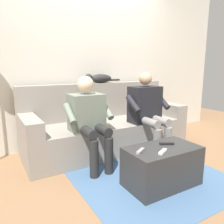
{
  "coord_description": "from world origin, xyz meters",
  "views": [
    {
      "loc": [
        1.46,
        2.58,
        1.17
      ],
      "look_at": [
        0.0,
        0.05,
        0.58
      ],
      "focal_mm": 35.39,
      "sensor_mm": 36.0,
      "label": 1
    }
  ],
  "objects_px": {
    "couch": "(106,128)",
    "remote_gray": "(141,151)",
    "coffee_table": "(162,166)",
    "remote_black": "(167,144)",
    "person_right_seated": "(89,116)",
    "remote_white": "(163,152)",
    "person_left_seated": "(147,108)",
    "cat_on_backrest": "(99,78)"
  },
  "relations": [
    {
      "from": "person_left_seated",
      "to": "person_right_seated",
      "type": "relative_size",
      "value": 1.03
    },
    {
      "from": "coffee_table",
      "to": "remote_white",
      "type": "distance_m",
      "value": 0.25
    },
    {
      "from": "couch",
      "to": "cat_on_backrest",
      "type": "relative_size",
      "value": 3.97
    },
    {
      "from": "remote_white",
      "to": "person_left_seated",
      "type": "bearing_deg",
      "value": -148.98
    },
    {
      "from": "couch",
      "to": "person_right_seated",
      "type": "xyz_separation_m",
      "value": [
        0.43,
        0.38,
        0.3
      ]
    },
    {
      "from": "couch",
      "to": "coffee_table",
      "type": "height_order",
      "value": "couch"
    },
    {
      "from": "cat_on_backrest",
      "to": "coffee_table",
      "type": "bearing_deg",
      "value": 88.61
    },
    {
      "from": "cat_on_backrest",
      "to": "person_right_seated",
      "type": "bearing_deg",
      "value": 54.27
    },
    {
      "from": "person_right_seated",
      "to": "remote_gray",
      "type": "xyz_separation_m",
      "value": [
        -0.17,
        0.79,
        -0.19
      ]
    },
    {
      "from": "cat_on_backrest",
      "to": "remote_gray",
      "type": "relative_size",
      "value": 4.17
    },
    {
      "from": "coffee_table",
      "to": "remote_black",
      "type": "xyz_separation_m",
      "value": [
        -0.09,
        -0.04,
        0.21
      ]
    },
    {
      "from": "person_left_seated",
      "to": "couch",
      "type": "bearing_deg",
      "value": -42.3
    },
    {
      "from": "person_right_seated",
      "to": "remote_white",
      "type": "bearing_deg",
      "value": 110.43
    },
    {
      "from": "person_right_seated",
      "to": "remote_gray",
      "type": "relative_size",
      "value": 7.7
    },
    {
      "from": "person_left_seated",
      "to": "remote_white",
      "type": "height_order",
      "value": "person_left_seated"
    },
    {
      "from": "person_right_seated",
      "to": "cat_on_backrest",
      "type": "height_order",
      "value": "cat_on_backrest"
    },
    {
      "from": "coffee_table",
      "to": "cat_on_backrest",
      "type": "height_order",
      "value": "cat_on_backrest"
    },
    {
      "from": "coffee_table",
      "to": "person_left_seated",
      "type": "bearing_deg",
      "value": -118.94
    },
    {
      "from": "remote_black",
      "to": "remote_gray",
      "type": "height_order",
      "value": "remote_gray"
    },
    {
      "from": "person_right_seated",
      "to": "couch",
      "type": "bearing_deg",
      "value": -139.08
    },
    {
      "from": "person_right_seated",
      "to": "remote_white",
      "type": "relative_size",
      "value": 7.88
    },
    {
      "from": "person_right_seated",
      "to": "remote_black",
      "type": "xyz_separation_m",
      "value": [
        -0.52,
        0.76,
        -0.2
      ]
    },
    {
      "from": "couch",
      "to": "person_right_seated",
      "type": "relative_size",
      "value": 2.15
    },
    {
      "from": "cat_on_backrest",
      "to": "remote_black",
      "type": "height_order",
      "value": "cat_on_backrest"
    },
    {
      "from": "cat_on_backrest",
      "to": "remote_gray",
      "type": "distance_m",
      "value": 1.59
    },
    {
      "from": "couch",
      "to": "remote_gray",
      "type": "height_order",
      "value": "couch"
    },
    {
      "from": "couch",
      "to": "cat_on_backrest",
      "type": "bearing_deg",
      "value": -97.27
    },
    {
      "from": "couch",
      "to": "remote_white",
      "type": "height_order",
      "value": "couch"
    },
    {
      "from": "cat_on_backrest",
      "to": "remote_white",
      "type": "height_order",
      "value": "cat_on_backrest"
    },
    {
      "from": "couch",
      "to": "remote_black",
      "type": "relative_size",
      "value": 15.73
    },
    {
      "from": "person_right_seated",
      "to": "remote_black",
      "type": "distance_m",
      "value": 0.94
    },
    {
      "from": "person_left_seated",
      "to": "remote_white",
      "type": "distance_m",
      "value": 1.05
    },
    {
      "from": "cat_on_backrest",
      "to": "remote_white",
      "type": "bearing_deg",
      "value": 85.18
    },
    {
      "from": "coffee_table",
      "to": "remote_white",
      "type": "bearing_deg",
      "value": 47.05
    },
    {
      "from": "cat_on_backrest",
      "to": "person_left_seated",
      "type": "bearing_deg",
      "value": 120.71
    },
    {
      "from": "person_left_seated",
      "to": "remote_gray",
      "type": "bearing_deg",
      "value": 47.88
    },
    {
      "from": "couch",
      "to": "remote_gray",
      "type": "relative_size",
      "value": 16.54
    },
    {
      "from": "coffee_table",
      "to": "person_left_seated",
      "type": "height_order",
      "value": "person_left_seated"
    },
    {
      "from": "remote_black",
      "to": "remote_gray",
      "type": "relative_size",
      "value": 1.05
    },
    {
      "from": "couch",
      "to": "remote_gray",
      "type": "xyz_separation_m",
      "value": [
        0.27,
        1.17,
        0.11
      ]
    },
    {
      "from": "person_left_seated",
      "to": "cat_on_backrest",
      "type": "bearing_deg",
      "value": -59.29
    },
    {
      "from": "remote_black",
      "to": "remote_gray",
      "type": "bearing_deg",
      "value": -147.52
    }
  ]
}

